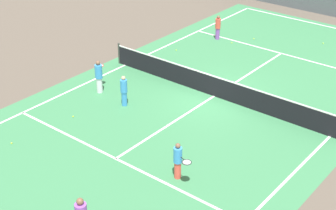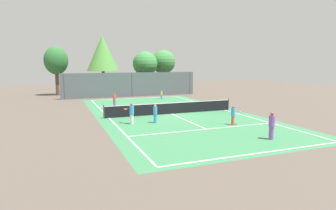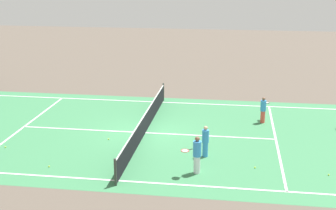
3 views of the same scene
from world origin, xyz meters
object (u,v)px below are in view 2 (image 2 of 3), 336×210
Objects in this scene: player_5 at (233,115)px; tennis_ball_0 at (127,104)px; tennis_ball_2 at (153,112)px; tennis_ball_3 at (152,130)px; tennis_ball_7 at (163,141)px; player_3 at (272,125)px; player_4 at (132,113)px; tennis_ball_1 at (112,111)px; tennis_ball_4 at (152,100)px; player_0 at (162,94)px; player_2 at (114,100)px; tennis_ball_6 at (124,106)px; player_1 at (155,114)px; tennis_ball_5 at (183,112)px.

tennis_ball_0 is at bearing 109.69° from player_5.
tennis_ball_3 is at bearing -108.82° from tennis_ball_2.
tennis_ball_3 is 2.90m from tennis_ball_7.
player_3 is 12.21m from tennis_ball_2.
player_4 reaches higher than tennis_ball_1.
player_5 is 21.24× the size of tennis_ball_3.
player_0 is at bearing 33.71° from tennis_ball_4.
tennis_ball_0 is 12.67m from tennis_ball_3.
player_4 is at bearing 108.66° from tennis_ball_3.
player_2 is at bearing 110.97° from player_3.
tennis_ball_1 is 1.00× the size of tennis_ball_6.
player_0 is 16.66× the size of tennis_ball_1.
tennis_ball_4 is (3.75, 12.31, -0.69)m from player_1.
tennis_ball_2 and tennis_ball_7 have the same top height.
tennis_ball_3 is at bearing -93.35° from tennis_ball_6.
tennis_ball_2 is at bearing 73.78° from player_1.
tennis_ball_0 is 1.00× the size of tennis_ball_5.
player_1 is 0.90× the size of player_4.
tennis_ball_0 is at bearing 78.39° from player_4.
tennis_ball_4 is at bearing 93.34° from player_3.
player_0 is 10.36m from tennis_ball_1.
tennis_ball_7 is at bearing -95.88° from tennis_ball_0.
tennis_ball_2 is at bearing -107.38° from tennis_ball_4.
tennis_ball_0 and tennis_ball_6 have the same top height.
tennis_ball_2 is (-3.69, 7.45, -0.69)m from player_5.
tennis_ball_1 and tennis_ball_4 have the same top height.
tennis_ball_1 is 1.00× the size of tennis_ball_2.
player_1 is 5.75m from player_5.
player_1 is at bearing -106.93° from tennis_ball_4.
player_3 is 18.00m from tennis_ball_0.
player_3 reaches higher than tennis_ball_1.
player_2 is at bearing 178.40° from tennis_ball_6.
tennis_ball_7 is at bearing -95.64° from tennis_ball_3.
player_5 is 8.34m from tennis_ball_2.
tennis_ball_3 is 1.00× the size of tennis_ball_5.
player_1 reaches higher than tennis_ball_1.
player_3 reaches higher than player_5.
tennis_ball_5 is (5.17, -5.71, -0.69)m from player_2.
tennis_ball_0 and tennis_ball_7 have the same top height.
player_2 is 1.22m from tennis_ball_6.
player_4 is 6.54m from tennis_ball_5.
player_1 is at bearing -138.03° from tennis_ball_5.
tennis_ball_2 is (3.46, -1.60, 0.00)m from tennis_ball_1.
player_4 is at bearing 95.56° from tennis_ball_7.
player_3 is (6.18, -16.12, 0.12)m from player_2.
player_0 is 7.19m from tennis_ball_6.
player_1 is 21.31× the size of tennis_ball_1.
tennis_ball_6 is (1.46, 8.93, -0.77)m from player_4.
tennis_ball_4 is 5.13m from tennis_ball_6.
player_3 is 24.90× the size of tennis_ball_7.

